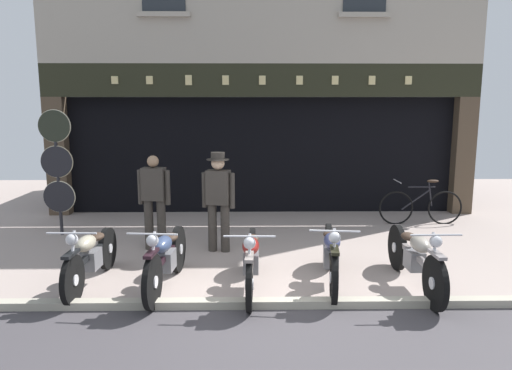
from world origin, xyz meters
TOP-DOWN VIEW (x-y plane):
  - ground at (0.00, -0.98)m, footprint 21.48×22.00m
  - shop_facade at (0.00, 6.97)m, footprint 9.78×4.42m
  - motorcycle_left at (-2.44, 0.83)m, footprint 0.62×1.94m
  - motorcycle_center_left at (-1.40, 0.70)m, footprint 0.62×2.00m
  - motorcycle_center at (-0.26, 0.66)m, footprint 0.62×2.02m
  - motorcycle_center_right at (0.84, 0.83)m, footprint 0.62×2.01m
  - motorcycle_right at (1.94, 0.68)m, footprint 0.62×2.12m
  - salesman_left at (-1.88, 2.48)m, footprint 0.56×0.27m
  - shopkeeper_center at (-0.79, 2.35)m, footprint 0.55×0.37m
  - tyre_sign_pole at (-3.84, 3.40)m, footprint 0.60×0.06m
  - advert_board_near at (1.63, 5.40)m, footprint 0.72×0.03m
  - advert_board_far at (2.86, 5.40)m, footprint 0.69×0.03m
  - leaning_bicycle at (3.26, 4.13)m, footprint 1.72×0.50m

SIDE VIEW (x-z plane):
  - ground at x=0.00m, z-range -0.13..0.05m
  - leaning_bicycle at x=3.26m, z-range -0.10..0.85m
  - motorcycle_left at x=-2.44m, z-range -0.04..0.88m
  - motorcycle_center at x=-0.26m, z-range -0.03..0.88m
  - motorcycle_center_right at x=0.84m, z-range -0.03..0.90m
  - motorcycle_right at x=1.94m, z-range -0.03..0.90m
  - motorcycle_center_left at x=-1.40m, z-range -0.03..0.90m
  - salesman_left at x=-1.88m, z-range 0.08..1.69m
  - shopkeeper_center at x=-0.79m, z-range 0.10..1.78m
  - tyre_sign_pole at x=-3.84m, z-range 0.19..2.55m
  - advert_board_far at x=2.86m, z-range 1.24..2.20m
  - advert_board_near at x=1.63m, z-range 1.21..2.28m
  - shop_facade at x=0.00m, z-range -1.62..5.23m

